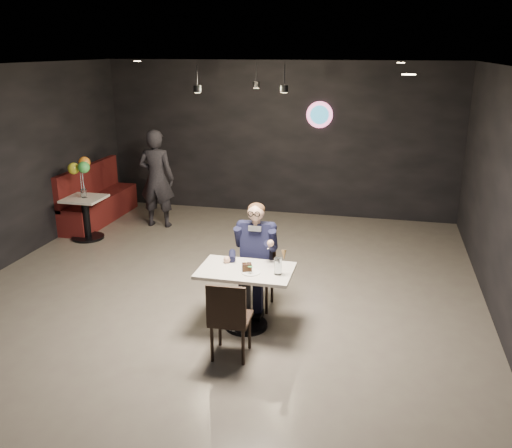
% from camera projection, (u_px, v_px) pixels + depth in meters
% --- Properties ---
extents(floor, '(9.00, 9.00, 0.00)m').
position_uv_depth(floor, '(210.00, 310.00, 6.98)').
color(floor, '#6B6559').
rests_on(floor, ground).
extents(wall_sign, '(0.50, 0.06, 0.50)m').
position_uv_depth(wall_sign, '(320.00, 115.00, 10.32)').
color(wall_sign, pink).
rests_on(wall_sign, floor).
extents(pendant_lights, '(1.40, 1.20, 0.36)m').
position_uv_depth(pendant_lights, '(247.00, 72.00, 7.94)').
color(pendant_lights, black).
rests_on(pendant_lights, floor).
extents(main_table, '(1.10, 0.70, 0.75)m').
position_uv_depth(main_table, '(246.00, 298.00, 6.45)').
color(main_table, beige).
rests_on(main_table, floor).
extents(chair_far, '(0.42, 0.46, 0.92)m').
position_uv_depth(chair_far, '(257.00, 274.00, 6.93)').
color(chair_far, black).
rests_on(chair_far, floor).
extents(chair_near, '(0.44, 0.48, 0.92)m').
position_uv_depth(chair_near, '(231.00, 317.00, 5.82)').
color(chair_near, black).
rests_on(chair_near, floor).
extents(seated_man, '(0.60, 0.80, 1.44)m').
position_uv_depth(seated_man, '(257.00, 255.00, 6.85)').
color(seated_man, black).
rests_on(seated_man, floor).
extents(dessert_plate, '(0.22, 0.22, 0.01)m').
position_uv_depth(dessert_plate, '(251.00, 272.00, 6.22)').
color(dessert_plate, white).
rests_on(dessert_plate, main_table).
extents(cake_slice, '(0.13, 0.12, 0.08)m').
position_uv_depth(cake_slice, '(247.00, 267.00, 6.25)').
color(cake_slice, black).
rests_on(cake_slice, dessert_plate).
extents(mint_leaf, '(0.06, 0.04, 0.01)m').
position_uv_depth(mint_leaf, '(250.00, 267.00, 6.16)').
color(mint_leaf, '#2A803B').
rests_on(mint_leaf, cake_slice).
extents(sundae_glass, '(0.09, 0.09, 0.20)m').
position_uv_depth(sundae_glass, '(278.00, 266.00, 6.16)').
color(sundae_glass, silver).
rests_on(sundae_glass, main_table).
extents(wafer_cone, '(0.07, 0.07, 0.12)m').
position_uv_depth(wafer_cone, '(284.00, 255.00, 6.11)').
color(wafer_cone, tan).
rests_on(wafer_cone, sundae_glass).
extents(booth_bench, '(0.54, 2.17, 1.09)m').
position_uv_depth(booth_bench, '(98.00, 194.00, 10.42)').
color(booth_bench, '#4C1010').
rests_on(booth_bench, floor).
extents(side_table, '(0.64, 0.64, 0.80)m').
position_uv_depth(side_table, '(86.00, 217.00, 9.47)').
color(side_table, beige).
rests_on(side_table, floor).
extents(balloon_vase, '(0.10, 0.10, 0.15)m').
position_uv_depth(balloon_vase, '(84.00, 193.00, 9.34)').
color(balloon_vase, silver).
rests_on(balloon_vase, side_table).
extents(balloon_bunch, '(0.36, 0.36, 0.60)m').
position_uv_depth(balloon_bunch, '(82.00, 172.00, 9.22)').
color(balloon_bunch, yellow).
rests_on(balloon_bunch, balloon_vase).
extents(passerby, '(0.69, 0.47, 1.83)m').
position_uv_depth(passerby, '(157.00, 179.00, 10.00)').
color(passerby, black).
rests_on(passerby, floor).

